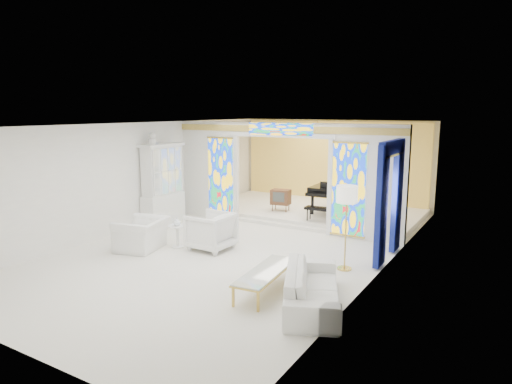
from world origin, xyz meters
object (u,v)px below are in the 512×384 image
Objects in this scene: sofa at (312,287)px; coffee_table at (266,272)px; armchair_right at (211,231)px; grand_piano at (340,190)px; armchair_left at (142,234)px; china_cabinet at (163,185)px; tv_console at (281,197)px.

coffee_table is at bearing 59.39° from sofa.
armchair_right is 0.43× the size of sofa.
armchair_left is at bearing -119.37° from grand_piano.
coffee_table is at bearing -83.48° from grand_piano.
sofa is (3.44, -1.72, -0.12)m from armchair_right.
armchair_left is 6.37m from grand_piano.
armchair_right is 0.52× the size of coffee_table.
tv_console is at bearing 45.61° from china_cabinet.
sofa is at bearing -66.20° from tv_console.
grand_piano reaches higher than sofa.
china_cabinet reaches higher than armchair_left.
grand_piano is at bearing 98.54° from coffee_table.
grand_piano is 1.87m from tv_console.
grand_piano is (4.22, 3.44, -0.31)m from china_cabinet.
armchair_right is 5.01m from grand_piano.
coffee_table is (5.18, -2.94, -0.79)m from china_cabinet.
china_cabinet is 3.70m from tv_console.
armchair_right is (2.73, -1.33, -0.72)m from china_cabinet.
sofa is 6.80m from grand_piano.
sofa is at bearing -26.35° from china_cabinet.
china_cabinet is 5.45m from grand_piano.
coffee_table is at bearing 57.61° from armchair_right.
grand_piano is at bearing -7.05° from sofa.
grand_piano reaches higher than armchair_right.
china_cabinet reaches higher than grand_piano.
tv_console is (-2.62, 5.55, 0.25)m from coffee_table.
armchair_left is at bearing 56.38° from sofa.
china_cabinet reaches higher than coffee_table.
sofa is at bearing 64.18° from armchair_right.
grand_piano is (-0.96, 6.37, 0.49)m from coffee_table.
armchair_left is 0.51× the size of sofa.
grand_piano is at bearing 163.38° from armchair_right.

